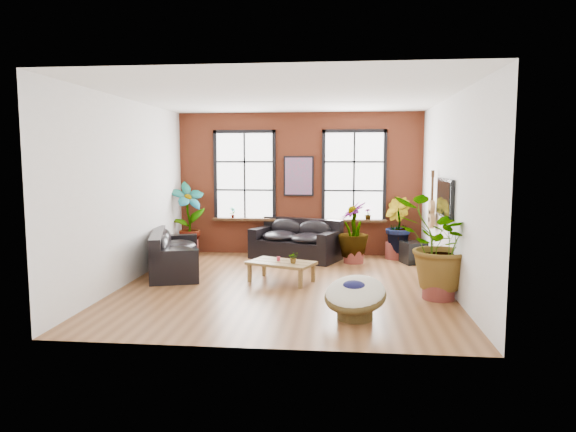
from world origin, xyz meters
name	(u,v)px	position (x,y,z in m)	size (l,w,h in m)	color
room	(286,192)	(0.00, 0.15, 1.75)	(6.04, 6.54, 3.54)	brown
sofa_back	(297,241)	(0.00, 2.62, 0.42)	(2.27, 1.70, 0.94)	black
sofa_left	(173,254)	(-2.44, 0.81, 0.40)	(1.53, 2.38, 0.87)	black
coffee_table	(281,264)	(-0.10, 0.27, 0.35)	(1.41, 1.11, 0.48)	brown
papasan_chair	(355,296)	(1.26, -1.92, 0.35)	(1.18, 1.18, 0.69)	#483819
poster	(299,176)	(0.00, 3.18, 1.95)	(0.74, 0.06, 0.98)	black
tv_wall_unit	(441,203)	(2.93, 0.60, 1.54)	(0.13, 1.86, 1.20)	black
media_box	(416,252)	(2.75, 2.35, 0.25)	(0.73, 0.67, 0.50)	black
pot_back_left	(187,248)	(-2.70, 2.68, 0.21)	(0.57, 0.57, 0.41)	maroon
pot_back_right	(397,250)	(2.38, 2.86, 0.20)	(0.64, 0.64, 0.40)	maroon
pot_right_wall	(438,287)	(2.70, -0.66, 0.20)	(0.59, 0.59, 0.40)	maroon
pot_mid	(354,256)	(1.34, 2.26, 0.17)	(0.59, 0.59, 0.33)	maroon
floor_plant_back_left	(188,216)	(-2.67, 2.72, 0.98)	(0.88, 0.60, 1.67)	#205416
floor_plant_back_right	(397,225)	(2.36, 2.85, 0.81)	(0.73, 0.59, 1.32)	#205416
floor_plant_right_wall	(439,244)	(2.69, -0.65, 0.95)	(1.42, 1.23, 1.58)	#205416
floor_plant_mid	(353,229)	(1.33, 2.29, 0.77)	(0.70, 0.70, 1.26)	#205416
table_plant	(294,257)	(0.15, 0.16, 0.51)	(0.20, 0.17, 0.22)	#205416
sill_plant_left	(233,213)	(-1.65, 3.13, 1.04)	(0.14, 0.10, 0.27)	#205416
sill_plant_right	(368,214)	(1.70, 3.13, 1.04)	(0.15, 0.15, 0.27)	#205416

